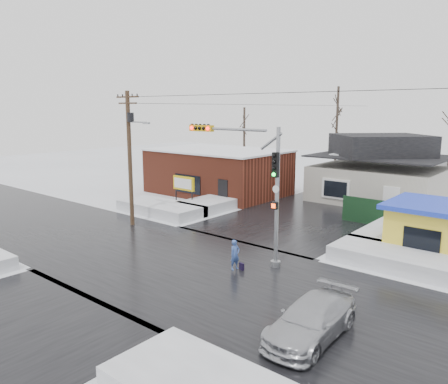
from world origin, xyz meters
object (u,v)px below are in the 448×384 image
Objects in this scene: kiosk at (433,229)px; pedestrian at (235,255)px; traffic_signal at (251,175)px; car at (311,320)px; utility_pole at (130,151)px; marquee_sign at (184,184)px.

kiosk reaches higher than pedestrian.
traffic_signal is 4.12m from pedestrian.
car is at bearing -107.43° from pedestrian.
traffic_signal is at bearing -135.16° from kiosk.
utility_pole is 1.95× the size of car.
car is (17.78, -11.56, -1.25)m from marquee_sign.
marquee_sign is 0.55× the size of car.
kiosk is at bearing -26.41° from pedestrian.
marquee_sign is 21.25m from car.
marquee_sign is 1.70× the size of pedestrian.
traffic_signal is 1.52× the size of kiosk.
pedestrian is (11.68, -8.12, -1.17)m from marquee_sign.
traffic_signal is 2.75× the size of marquee_sign.
kiosk is at bearing 84.52° from car.
traffic_signal is 13.42m from marquee_sign.
traffic_signal is 10.39m from utility_pole.
kiosk is 11.02m from pedestrian.
marquee_sign is at bearing 67.12° from pedestrian.
marquee_sign reaches higher than pedestrian.
car is (-0.72, -12.06, -0.79)m from kiosk.
traffic_signal is 8.98m from car.
utility_pole is at bearing 177.05° from traffic_signal.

